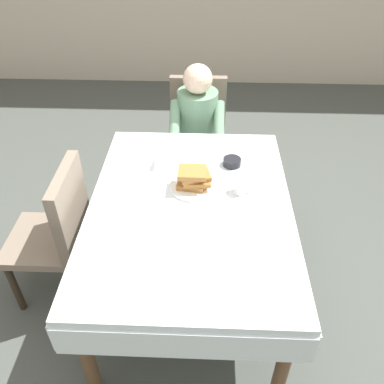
% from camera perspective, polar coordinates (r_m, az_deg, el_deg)
% --- Properties ---
extents(ground_plane, '(14.00, 14.00, 0.00)m').
position_cam_1_polar(ground_plane, '(2.71, -0.21, -13.70)').
color(ground_plane, '#474C47').
extents(dining_table_main, '(1.12, 1.52, 0.74)m').
position_cam_1_polar(dining_table_main, '(2.23, -0.25, -3.51)').
color(dining_table_main, silver).
rests_on(dining_table_main, ground).
extents(chair_diner, '(0.44, 0.45, 0.93)m').
position_cam_1_polar(chair_diner, '(3.25, 0.81, 8.90)').
color(chair_diner, '#7A6B5B').
rests_on(chair_diner, ground).
extents(diner_person, '(0.40, 0.43, 1.12)m').
position_cam_1_polar(diner_person, '(3.05, 0.75, 9.69)').
color(diner_person, gray).
rests_on(diner_person, ground).
extents(chair_left_side, '(0.45, 0.44, 0.93)m').
position_cam_1_polar(chair_left_side, '(2.46, -18.52, -4.93)').
color(chair_left_side, '#7A6B5B').
rests_on(chair_left_side, ground).
extents(plate_breakfast, '(0.28, 0.28, 0.02)m').
position_cam_1_polar(plate_breakfast, '(2.28, 0.30, 0.83)').
color(plate_breakfast, white).
rests_on(plate_breakfast, dining_table_main).
extents(breakfast_stack, '(0.20, 0.15, 0.11)m').
position_cam_1_polar(breakfast_stack, '(2.24, 0.27, 2.05)').
color(breakfast_stack, '#A36B33').
rests_on(breakfast_stack, plate_breakfast).
extents(cup_coffee, '(0.11, 0.08, 0.08)m').
position_cam_1_polar(cup_coffee, '(2.24, 7.03, 0.84)').
color(cup_coffee, white).
rests_on(cup_coffee, dining_table_main).
extents(bowl_butter, '(0.11, 0.11, 0.04)m').
position_cam_1_polar(bowl_butter, '(2.47, 5.72, 4.29)').
color(bowl_butter, black).
rests_on(bowl_butter, dining_table_main).
extents(syrup_pitcher, '(0.08, 0.08, 0.07)m').
position_cam_1_polar(syrup_pitcher, '(2.42, -5.27, 4.05)').
color(syrup_pitcher, silver).
rests_on(syrup_pitcher, dining_table_main).
extents(fork_left_of_plate, '(0.02, 0.18, 0.00)m').
position_cam_1_polar(fork_left_of_plate, '(2.28, -4.49, 0.52)').
color(fork_left_of_plate, silver).
rests_on(fork_left_of_plate, dining_table_main).
extents(knife_right_of_plate, '(0.02, 0.20, 0.00)m').
position_cam_1_polar(knife_right_of_plate, '(2.27, 5.08, 0.29)').
color(knife_right_of_plate, silver).
rests_on(knife_right_of_plate, dining_table_main).
extents(spoon_near_edge, '(0.15, 0.04, 0.00)m').
position_cam_1_polar(spoon_near_edge, '(2.04, 0.93, -4.87)').
color(spoon_near_edge, silver).
rests_on(spoon_near_edge, dining_table_main).
extents(napkin_folded, '(0.18, 0.13, 0.01)m').
position_cam_1_polar(napkin_folded, '(2.18, -7.78, -2.00)').
color(napkin_folded, white).
rests_on(napkin_folded, dining_table_main).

